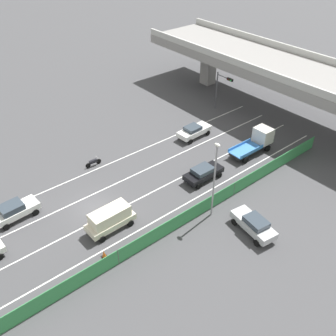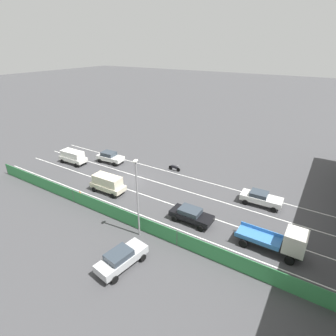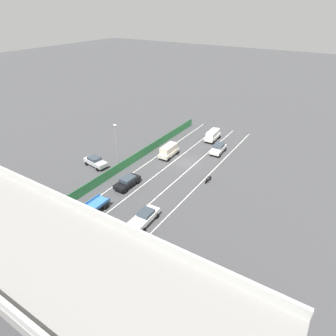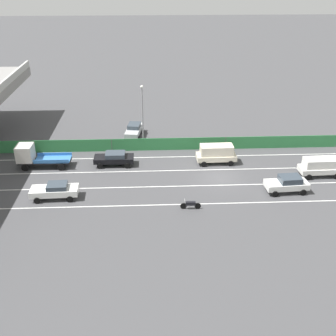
{
  "view_description": "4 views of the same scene",
  "coord_description": "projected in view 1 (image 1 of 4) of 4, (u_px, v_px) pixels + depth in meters",
  "views": [
    {
      "loc": [
        26.12,
        -12.15,
        24.77
      ],
      "look_at": [
        1.03,
        8.62,
        1.38
      ],
      "focal_mm": 40.4,
      "sensor_mm": 36.0,
      "label": 1
    },
    {
      "loc": [
        24.23,
        21.56,
        16.97
      ],
      "look_at": [
        -2.61,
        4.77,
        2.1
      ],
      "focal_mm": 28.46,
      "sensor_mm": 36.0,
      "label": 2
    },
    {
      "loc": [
        -21.4,
        39.32,
        24.29
      ],
      "look_at": [
        -0.8,
        6.85,
        2.33
      ],
      "focal_mm": 31.05,
      "sensor_mm": 36.0,
      "label": 3
    },
    {
      "loc": [
        -39.07,
        7.3,
        20.9
      ],
      "look_at": [
        -1.0,
        5.53,
        1.74
      ],
      "focal_mm": 44.06,
      "sensor_mm": 36.0,
      "label": 4
    }
  ],
  "objects": [
    {
      "name": "lane_line_right_edge",
      "position": [
        168.0,
        214.0,
        36.31
      ],
      "size": [
        0.14,
        46.04,
        0.01
      ],
      "primitive_type": "cube",
      "color": "silver",
      "rests_on": "ground"
    },
    {
      "name": "flatbed_truck_blue",
      "position": [
        258.0,
        140.0,
        44.7
      ],
      "size": [
        2.26,
        5.83,
        2.67
      ],
      "color": "black",
      "rests_on": "ground"
    },
    {
      "name": "car_sedan_white",
      "position": [
        194.0,
        131.0,
        47.49
      ],
      "size": [
        2.16,
        4.65,
        1.58
      ],
      "color": "white",
      "rests_on": "ground"
    },
    {
      "name": "parked_wagon_silver",
      "position": [
        254.0,
        224.0,
        33.85
      ],
      "size": [
        4.72,
        2.48,
        1.67
      ],
      "color": "#B2B5B7",
      "rests_on": "ground"
    },
    {
      "name": "lane_line_mid_left",
      "position": [
        126.0,
        179.0,
        40.81
      ],
      "size": [
        0.14,
        46.04,
        0.01
      ],
      "primitive_type": "cube",
      "color": "silver",
      "rests_on": "ground"
    },
    {
      "name": "traffic_light",
      "position": [
        222.0,
        86.0,
        51.64
      ],
      "size": [
        2.91,
        0.44,
        5.44
      ],
      "color": "#47474C",
      "rests_on": "ground"
    },
    {
      "name": "lane_line_left_edge",
      "position": [
        108.0,
        164.0,
        43.05
      ],
      "size": [
        0.14,
        46.04,
        0.01
      ],
      "primitive_type": "cube",
      "color": "silver",
      "rests_on": "ground"
    },
    {
      "name": "green_fence",
      "position": [
        182.0,
        219.0,
        34.58
      ],
      "size": [
        0.1,
        42.14,
        1.59
      ],
      "color": "#338447",
      "rests_on": "ground"
    },
    {
      "name": "car_sedan_black",
      "position": [
        203.0,
        173.0,
        40.29
      ],
      "size": [
        2.05,
        4.5,
        1.53
      ],
      "color": "black",
      "rests_on": "ground"
    },
    {
      "name": "traffic_cone",
      "position": [
        104.0,
        254.0,
        31.79
      ],
      "size": [
        0.47,
        0.47,
        0.72
      ],
      "color": "orange",
      "rests_on": "ground"
    },
    {
      "name": "car_van_cream",
      "position": [
        110.0,
        218.0,
        34.03
      ],
      "size": [
        2.13,
        4.55,
        2.2
      ],
      "color": "beige",
      "rests_on": "ground"
    },
    {
      "name": "lane_line_mid_right",
      "position": [
        146.0,
        195.0,
        38.56
      ],
      "size": [
        0.14,
        46.04,
        0.01
      ],
      "primitive_type": "cube",
      "color": "silver",
      "rests_on": "ground"
    },
    {
      "name": "motorcycle",
      "position": [
        93.0,
        162.0,
        42.57
      ],
      "size": [
        0.6,
        1.95,
        0.93
      ],
      "color": "black",
      "rests_on": "ground"
    },
    {
      "name": "elevated_overpass",
      "position": [
        290.0,
        73.0,
        49.05
      ],
      "size": [
        46.03,
        10.26,
        7.86
      ],
      "color": "gray",
      "rests_on": "ground"
    },
    {
      "name": "car_hatchback_white",
      "position": [
        15.0,
        210.0,
        35.35
      ],
      "size": [
        2.26,
        4.36,
        1.7
      ],
      "color": "silver",
      "rests_on": "ground"
    },
    {
      "name": "ground_plane",
      "position": [
        94.0,
        207.0,
        37.09
      ],
      "size": [
        300.0,
        300.0,
        0.0
      ],
      "primitive_type": "plane",
      "color": "#424244"
    },
    {
      "name": "street_lamp",
      "position": [
        215.0,
        174.0,
        33.47
      ],
      "size": [
        0.6,
        0.36,
        8.0
      ],
      "color": "gray",
      "rests_on": "ground"
    }
  ]
}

